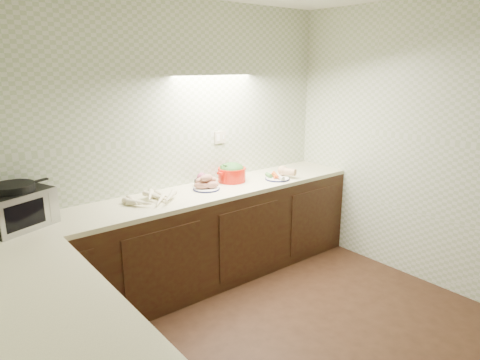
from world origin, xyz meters
TOP-DOWN VIEW (x-y plane):
  - room at (0.00, 0.00)m, footprint 3.60×3.60m
  - counter at (-0.68, 0.68)m, footprint 3.60×3.60m
  - toaster_oven at (-1.39, 1.59)m, footprint 0.54×0.48m
  - parsnip_pile at (-0.38, 1.49)m, footprint 0.41×0.44m
  - sweet_potato_plate at (0.20, 1.53)m, footprint 0.26×0.25m
  - onion_bowl at (0.24, 1.65)m, footprint 0.17×0.17m
  - dutch_oven at (0.56, 1.61)m, footprint 0.34×0.30m
  - veg_plate at (1.01, 1.40)m, footprint 0.31×0.29m

SIDE VIEW (x-z plane):
  - counter at x=-0.68m, z-range 0.00..0.90m
  - parsnip_pile at x=-0.38m, z-range 0.89..0.98m
  - veg_plate at x=1.01m, z-range 0.88..1.00m
  - onion_bowl at x=0.24m, z-range 0.88..1.02m
  - sweet_potato_plate at x=0.20m, z-range 0.88..1.03m
  - dutch_oven at x=0.56m, z-range 0.90..1.09m
  - toaster_oven at x=-1.39m, z-range 0.89..1.21m
  - room at x=0.00m, z-range 0.33..2.93m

